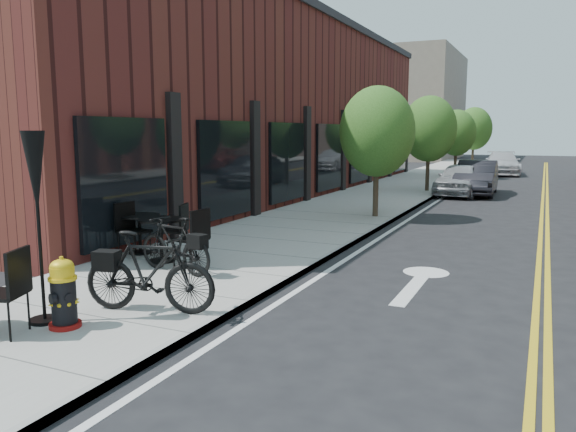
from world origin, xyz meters
The scene contains 17 objects.
ground centered at (0.00, 0.00, 0.00)m, with size 120.00×120.00×0.00m, color black.
sidewalk_near centered at (-2.00, 10.00, 0.06)m, with size 4.00×70.00×0.12m, color #9E9B93.
building_near centered at (-6.50, 14.00, 3.50)m, with size 5.00×28.00×7.00m, color #4E1D19.
bg_building_left centered at (-8.00, 48.00, 5.00)m, with size 8.00×14.00×10.00m, color #726656.
tree_near_a centered at (-0.60, 9.00, 2.60)m, with size 2.20×2.20×3.81m.
tree_near_b centered at (-0.60, 17.00, 2.71)m, with size 2.30×2.30×3.98m.
tree_near_c centered at (-0.60, 25.00, 2.53)m, with size 2.10×2.10×3.67m.
tree_near_d centered at (-0.60, 33.00, 2.79)m, with size 2.40×2.40×4.11m.
fire_hydrant centered at (-1.59, -1.99, 0.56)m, with size 0.52×0.52×0.93m.
bicycle_left centered at (-1.98, 0.93, 0.63)m, with size 0.48×1.70×1.02m, color black.
bicycle_right centered at (-0.98, -1.03, 0.69)m, with size 0.54×1.91×1.14m, color black.
bistro_set_b centered at (-2.74, 1.54, 0.67)m, with size 2.06×0.98×1.09m.
bistro_set_c centered at (-3.60, 1.97, 0.65)m, with size 1.99×1.03×1.04m.
patio_umbrella centered at (-2.00, -1.95, 1.92)m, with size 0.41×0.41×2.51m.
parked_car_a centered at (0.80, 16.73, 0.68)m, with size 1.60×3.99×1.36m, color #9C9FA4.
parked_car_b centered at (1.37, 17.27, 0.71)m, with size 1.50×4.30×1.42m, color black.
parked_car_c centered at (1.55, 29.36, 0.70)m, with size 1.96×4.82×1.40m, color silver.
Camera 1 is at (3.90, -7.10, 2.62)m, focal length 35.00 mm.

